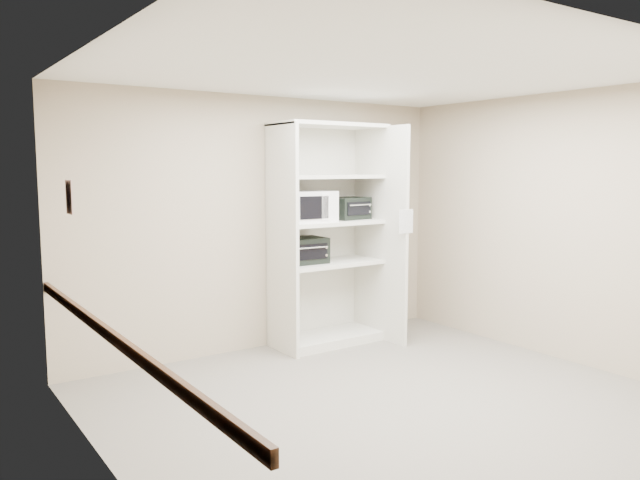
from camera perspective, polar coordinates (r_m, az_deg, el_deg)
floor at (r=5.43m, az=5.92°, el=-14.40°), size 4.50×4.00×0.01m
ceiling at (r=5.13m, az=6.30°, el=15.06°), size 4.50×4.00×0.01m
wall_back at (r=6.74m, az=-5.04°, el=1.53°), size 4.50×0.02×2.70m
wall_front at (r=3.83m, az=26.00°, el=-2.98°), size 4.50×0.02×2.70m
wall_left at (r=4.03m, az=-18.98°, el=-2.23°), size 0.02×4.00×2.70m
wall_right at (r=6.78m, az=20.68°, el=1.16°), size 0.02×4.00×2.70m
shelving_unit at (r=6.87m, az=1.04°, el=-0.19°), size 1.24×0.92×2.42m
microwave at (r=6.66m, az=-1.24°, el=3.09°), size 0.57×0.44×0.33m
toaster_oven_upper at (r=7.01m, az=2.61°, el=2.92°), size 0.47×0.38×0.25m
toaster_oven_lower at (r=6.73m, az=-1.70°, el=-0.96°), size 0.51×0.40×0.28m
paper_sign at (r=6.69m, az=7.88°, el=1.69°), size 0.20×0.01×0.25m
chair_rail at (r=4.13m, az=-18.45°, el=-8.39°), size 0.04×3.98×0.08m
wall_poster at (r=4.89m, az=-21.95°, el=3.66°), size 0.01×0.18×0.25m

